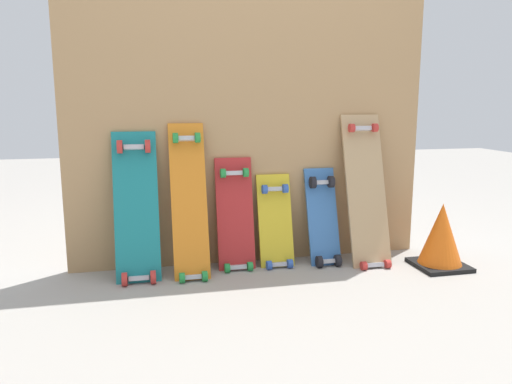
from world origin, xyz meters
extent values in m
plane|color=#9E9991|center=(0.00, 0.00, 0.00)|extent=(12.00, 12.00, 0.00)
cube|color=tan|center=(0.00, 0.07, 0.92)|extent=(2.11, 0.04, 1.84)
cube|color=#197A7F|center=(-0.66, -0.08, 0.36)|extent=(0.24, 0.26, 0.85)
cube|color=#B7B7BF|center=(-0.66, -0.20, 0.03)|extent=(0.11, 0.04, 0.03)
cube|color=#B7B7BF|center=(-0.66, -0.01, 0.71)|extent=(0.11, 0.04, 0.03)
cylinder|color=red|center=(-0.74, -0.22, 0.04)|extent=(0.03, 0.07, 0.07)
cylinder|color=red|center=(-0.59, -0.22, 0.04)|extent=(0.03, 0.07, 0.07)
cylinder|color=red|center=(-0.74, -0.02, 0.71)|extent=(0.03, 0.07, 0.07)
cylinder|color=red|center=(-0.59, -0.02, 0.71)|extent=(0.03, 0.07, 0.07)
cube|color=orange|center=(-0.38, -0.09, 0.38)|extent=(0.20, 0.28, 0.90)
cube|color=#B7B7BF|center=(-0.38, -0.22, 0.02)|extent=(0.09, 0.04, 0.03)
cube|color=#B7B7BF|center=(-0.38, -0.01, 0.75)|extent=(0.09, 0.04, 0.03)
cylinder|color=#268C3F|center=(-0.44, -0.24, 0.03)|extent=(0.03, 0.06, 0.06)
cylinder|color=#268C3F|center=(-0.32, -0.24, 0.03)|extent=(0.03, 0.06, 0.06)
cylinder|color=#268C3F|center=(-0.44, -0.02, 0.75)|extent=(0.03, 0.06, 0.06)
cylinder|color=#268C3F|center=(-0.32, -0.02, 0.75)|extent=(0.03, 0.06, 0.06)
cube|color=#B22626|center=(-0.11, -0.03, 0.28)|extent=(0.21, 0.17, 0.70)
cube|color=#B7B7BF|center=(-0.11, -0.11, 0.02)|extent=(0.10, 0.04, 0.03)
cube|color=#B7B7BF|center=(-0.11, 0.00, 0.55)|extent=(0.10, 0.04, 0.03)
cylinder|color=#268C3F|center=(-0.18, -0.13, 0.03)|extent=(0.03, 0.05, 0.05)
cylinder|color=#268C3F|center=(-0.05, -0.13, 0.03)|extent=(0.03, 0.05, 0.05)
cylinder|color=#268C3F|center=(-0.18, -0.02, 0.55)|extent=(0.03, 0.05, 0.05)
cylinder|color=#268C3F|center=(-0.05, -0.02, 0.55)|extent=(0.03, 0.05, 0.05)
cube|color=gold|center=(0.12, -0.04, 0.23)|extent=(0.20, 0.17, 0.60)
cube|color=#B7B7BF|center=(0.12, -0.12, 0.02)|extent=(0.09, 0.04, 0.03)
cube|color=#B7B7BF|center=(0.12, 0.00, 0.44)|extent=(0.09, 0.04, 0.03)
cylinder|color=#3359B2|center=(0.06, -0.13, 0.03)|extent=(0.03, 0.05, 0.05)
cylinder|color=#3359B2|center=(0.19, -0.13, 0.03)|extent=(0.03, 0.05, 0.05)
cylinder|color=#3359B2|center=(0.06, -0.02, 0.45)|extent=(0.03, 0.05, 0.05)
cylinder|color=#3359B2|center=(0.19, -0.02, 0.45)|extent=(0.03, 0.05, 0.05)
cube|color=#386BAD|center=(0.41, -0.06, 0.24)|extent=(0.18, 0.21, 0.62)
cube|color=#B7B7BF|center=(0.41, -0.15, 0.03)|extent=(0.08, 0.04, 0.03)
cube|color=#B7B7BF|center=(0.41, -0.01, 0.47)|extent=(0.08, 0.04, 0.03)
cylinder|color=black|center=(0.35, -0.17, 0.03)|extent=(0.03, 0.07, 0.07)
cylinder|color=black|center=(0.47, -0.17, 0.03)|extent=(0.03, 0.07, 0.07)
cylinder|color=black|center=(0.35, -0.02, 0.48)|extent=(0.03, 0.07, 0.07)
cylinder|color=black|center=(0.47, -0.02, 0.48)|extent=(0.03, 0.07, 0.07)
cube|color=tan|center=(0.66, -0.10, 0.40)|extent=(0.24, 0.30, 0.95)
cube|color=#B7B7BF|center=(0.66, -0.24, 0.02)|extent=(0.11, 0.04, 0.03)
cube|color=#B7B7BF|center=(0.66, -0.01, 0.79)|extent=(0.11, 0.04, 0.03)
cylinder|color=red|center=(0.59, -0.26, 0.02)|extent=(0.03, 0.05, 0.05)
cylinder|color=red|center=(0.74, -0.26, 0.02)|extent=(0.03, 0.05, 0.05)
cylinder|color=red|center=(0.59, -0.02, 0.79)|extent=(0.03, 0.05, 0.05)
cylinder|color=red|center=(0.74, -0.02, 0.79)|extent=(0.03, 0.05, 0.05)
cube|color=black|center=(1.04, -0.31, 0.01)|extent=(0.28, 0.28, 0.02)
cone|color=orange|center=(1.04, -0.31, 0.20)|extent=(0.25, 0.25, 0.35)
camera|label=1|loc=(-0.61, -2.78, 0.96)|focal=35.03mm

